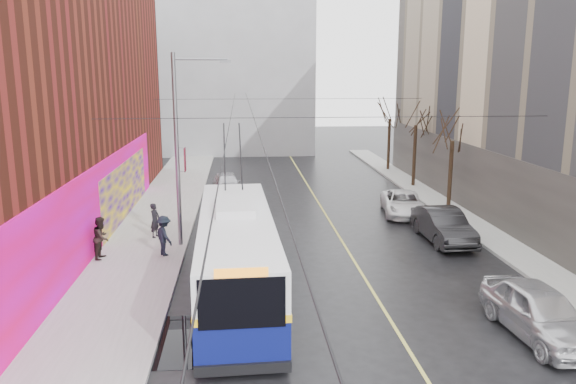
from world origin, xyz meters
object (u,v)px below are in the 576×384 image
Objects in this scene: tree_near at (453,128)px; tree_mid at (416,114)px; pedestrian_c at (164,236)px; streetlight_pole at (180,146)px; pedestrian_a at (155,220)px; pedestrian_b at (101,238)px; following_car at (227,183)px; parked_car_c at (403,203)px; parked_car_b at (443,226)px; tree_far at (390,109)px; parked_car_a at (539,312)px; trolleybus at (236,253)px.

tree_mid is at bearing 90.00° from tree_near.
streetlight_pole is at bearing -57.64° from pedestrian_c.
pedestrian_a is 3.60m from pedestrian_b.
pedestrian_a is at bearing -114.41° from following_car.
streetlight_pole reaches higher than parked_car_c.
parked_car_b is 1.15× the size of following_car.
streetlight_pole is at bearing -127.12° from tree_far.
tree_far reaches higher than pedestrian_b.
tree_near is 1.32× the size of parked_car_c.
parked_car_c is at bearing -39.56° from following_car.
pedestrian_a is at bearing 135.47° from parked_car_a.
parked_car_b is (-2.60, -13.16, -4.44)m from tree_mid.
tree_near is at bearing -98.25° from pedestrian_c.
pedestrian_b is (-18.50, -14.77, -4.17)m from tree_mid.
tree_mid is at bearing -2.03° from following_car.
streetlight_pole reaches higher than pedestrian_a.
pedestrian_b is at bearing 60.33° from pedestrian_c.
tree_mid is 3.71× the size of pedestrian_c.
streetlight_pole is 5.35m from pedestrian_b.
tree_mid is 14.16m from following_car.
parked_car_c is (-0.42, 5.40, -0.14)m from parked_car_b.
parked_car_b is 5.42m from parked_car_c.
trolleybus is 2.52× the size of parked_car_b.
pedestrian_b reaches higher than pedestrian_a.
streetlight_pole is 16.24m from parked_car_a.
pedestrian_b is at bearing 170.23° from pedestrian_a.
pedestrian_a reaches higher than parked_car_c.
tree_far is at bearing 80.11° from parked_car_a.
streetlight_pole is 4.17m from pedestrian_c.
tree_near reaches higher than pedestrian_a.
parked_car_b is 15.98m from pedestrian_b.
pedestrian_c reaches higher than parked_car_a.
pedestrian_c reaches higher than pedestrian_a.
tree_mid reaches higher than pedestrian_a.
trolleybus is at bearing -136.38° from tree_near.
pedestrian_c is at bearing -113.82° from streetlight_pole.
tree_near is 1.33× the size of parked_car_a.
tree_near is 14.00m from tree_far.
following_car is (-10.34, 6.59, 0.06)m from parked_car_c.
streetlight_pole is at bearing -109.91° from pedestrian_a.
tree_mid is 1.02× the size of tree_far.
tree_near is 3.76× the size of pedestrian_a.
parked_car_b is (12.54, -0.16, -4.03)m from streetlight_pole.
tree_far is at bearing 90.00° from tree_near.
streetlight_pole reaches higher than trolleybus.
streetlight_pole is at bearing -105.56° from following_car.
pedestrian_c is (2.66, 0.19, -0.03)m from pedestrian_b.
parked_car_c is 14.19m from pedestrian_a.
tree_mid is at bearing -33.88° from pedestrian_a.
parked_car_b is at bearing -55.13° from following_car.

